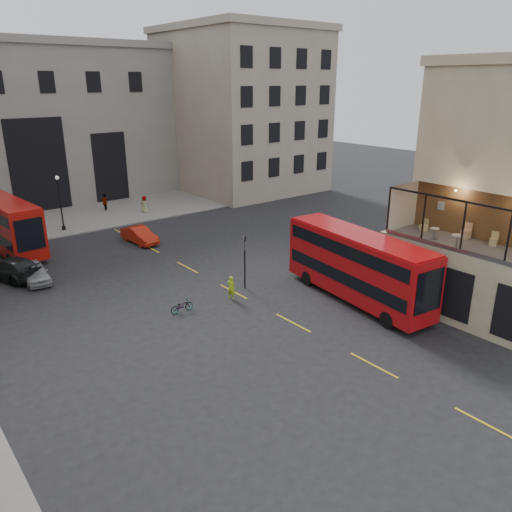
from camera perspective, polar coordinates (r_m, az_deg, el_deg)
ground at (r=28.04m, az=15.87°, el=-10.57°), size 140.00×140.00×0.00m
host_building_main at (r=33.77m, az=27.15°, el=7.28°), size 7.26×11.40×15.10m
host_frontage at (r=32.22m, az=23.05°, el=-2.96°), size 3.00×11.00×4.50m
cafe_floor at (r=31.48m, az=23.60°, el=0.92°), size 3.00×10.00×0.10m
gateway at (r=63.46m, az=-25.43°, el=13.77°), size 35.00×10.60×18.00m
building_right at (r=67.07m, az=-1.76°, el=16.63°), size 16.60×18.60×20.00m
pavement_far at (r=55.11m, az=-22.42°, el=3.65°), size 40.00×12.00×0.12m
traffic_light_near at (r=33.93m, az=-1.30°, el=0.07°), size 0.16×0.20×3.80m
street_lamp_b at (r=50.83m, az=-21.40°, el=5.28°), size 0.36×0.36×5.33m
bus_near at (r=32.74m, az=11.54°, el=-0.84°), size 3.92×11.57×4.53m
bus_far at (r=46.68m, az=-26.78°, el=3.51°), size 3.44×11.44×4.50m
car_a at (r=39.04m, az=-23.93°, el=-1.74°), size 1.98×4.15×1.37m
car_b at (r=45.46m, az=-13.17°, el=2.34°), size 1.82×4.38×1.41m
car_c at (r=40.31m, az=-26.23°, el=-1.27°), size 4.23×5.93×1.60m
bicycle at (r=31.55m, az=-8.49°, el=-5.66°), size 1.55×0.57×0.81m
cyclist at (r=32.94m, az=-2.85°, el=-3.60°), size 0.58×0.68×1.59m
pedestrian_c at (r=57.57m, az=-16.87°, el=5.84°), size 1.17×1.06×1.91m
pedestrian_d at (r=55.59m, az=-12.62°, el=5.75°), size 1.09×1.09×1.91m
cafe_table_mid at (r=30.66m, az=22.02°, el=1.78°), size 0.62×0.62×0.78m
cafe_table_far at (r=31.94m, az=19.73°, el=2.62°), size 0.55×0.55×0.69m
cafe_chair_b at (r=32.04m, az=25.52°, el=1.51°), size 0.50×0.50×0.83m
cafe_chair_c at (r=32.83m, az=22.86°, el=2.37°), size 0.48×0.48×0.96m
cafe_chair_d at (r=33.58m, az=18.63°, el=3.14°), size 0.47×0.47×0.77m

